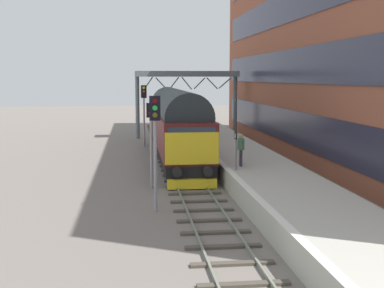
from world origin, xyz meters
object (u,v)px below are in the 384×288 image
at_px(signal_post_near, 155,138).
at_px(waiting_passenger, 241,147).
at_px(diesel_locomotive, 176,123).
at_px(signal_post_mid, 151,135).
at_px(signal_post_far, 144,108).
at_px(platform_number_sign, 236,145).

height_order(signal_post_near, waiting_passenger, signal_post_near).
relative_size(diesel_locomotive, signal_post_mid, 4.33).
relative_size(signal_post_far, waiting_passenger, 2.96).
xyz_separation_m(signal_post_mid, platform_number_sign, (4.02, -0.99, -0.40)).
distance_m(signal_post_mid, platform_number_sign, 4.16).
bearing_deg(signal_post_near, platform_number_sign, 39.88).
bearing_deg(diesel_locomotive, platform_number_sign, -77.74).
bearing_deg(signal_post_far, signal_post_mid, -90.00).
distance_m(diesel_locomotive, signal_post_mid, 8.72).
xyz_separation_m(diesel_locomotive, signal_post_mid, (-1.96, -8.49, 0.16)).
height_order(diesel_locomotive, signal_post_far, signal_post_far).
height_order(diesel_locomotive, signal_post_near, signal_post_near).
distance_m(signal_post_near, signal_post_far, 19.36).
xyz_separation_m(diesel_locomotive, signal_post_near, (-1.96, -12.84, 0.54)).
bearing_deg(waiting_passenger, signal_post_far, 21.46).
xyz_separation_m(signal_post_near, signal_post_far, (-0.00, 19.36, 0.07)).
height_order(signal_post_near, signal_post_mid, signal_post_near).
distance_m(signal_post_near, platform_number_sign, 5.29).
bearing_deg(waiting_passenger, signal_post_near, 139.26).
height_order(signal_post_near, platform_number_sign, signal_post_near).
height_order(diesel_locomotive, waiting_passenger, diesel_locomotive).
relative_size(signal_post_mid, waiting_passenger, 2.58).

